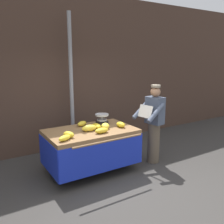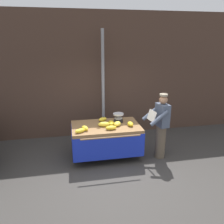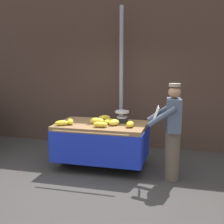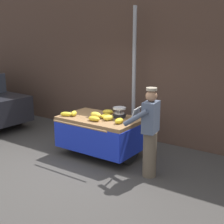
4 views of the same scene
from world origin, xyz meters
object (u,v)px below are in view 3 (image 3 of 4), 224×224
object	(u,v)px
banana_bunch_4	(70,122)
banana_bunch_6	(114,122)
banana_bunch_7	(105,118)
vendor_person	(172,132)
banana_bunch_2	(62,123)
banana_bunch_5	(100,125)
banana_bunch_0	(130,124)
banana_bunch_3	(108,121)
banana_cart	(101,135)
banana_bunch_1	(97,121)
street_pole	(121,81)
weighing_scale	(122,117)

from	to	relation	value
banana_bunch_4	banana_bunch_6	bearing A→B (deg)	9.49
banana_bunch_7	vendor_person	xyz separation A→B (m)	(1.40, -0.63, -0.06)
banana_bunch_7	banana_bunch_2	bearing A→B (deg)	-133.16
banana_bunch_5	banana_bunch_6	world-z (taller)	banana_bunch_6
banana_bunch_2	banana_bunch_5	size ratio (longest dim) A/B	0.96
banana_bunch_7	vendor_person	bearing A→B (deg)	-24.29
banana_bunch_6	banana_bunch_0	bearing A→B (deg)	-12.69
banana_bunch_4	banana_bunch_3	bearing A→B (deg)	19.65
banana_bunch_4	banana_bunch_7	xyz separation A→B (m)	(0.52, 0.57, -0.01)
banana_cart	vendor_person	bearing A→B (deg)	-12.27
banana_bunch_1	banana_bunch_2	world-z (taller)	banana_bunch_1
banana_bunch_5	banana_bunch_2	bearing A→B (deg)	-176.76
banana_bunch_0	banana_bunch_5	bearing A→B (deg)	-164.64
banana_bunch_1	banana_bunch_6	xyz separation A→B (m)	(0.35, -0.02, -0.01)
street_pole	banana_bunch_3	distance (m)	1.37
weighing_scale	banana_bunch_3	bearing A→B (deg)	-141.71
street_pole	banana_bunch_2	bearing A→B (deg)	-117.19
banana_bunch_1	vendor_person	xyz separation A→B (m)	(1.44, -0.23, -0.07)
banana_bunch_6	vendor_person	size ratio (longest dim) A/B	0.14
banana_cart	vendor_person	distance (m)	1.42
banana_bunch_3	banana_bunch_4	bearing A→B (deg)	-160.35
weighing_scale	banana_bunch_1	xyz separation A→B (m)	(-0.43, -0.27, -0.06)
banana_bunch_6	street_pole	bearing A→B (deg)	97.15
banana_bunch_1	vendor_person	bearing A→B (deg)	-9.02
vendor_person	banana_bunch_5	bearing A→B (deg)	-179.56
banana_bunch_4	banana_bunch_5	distance (m)	0.63
weighing_scale	banana_bunch_5	world-z (taller)	weighing_scale
weighing_scale	banana_bunch_4	bearing A→B (deg)	-155.04
banana_bunch_1	banana_bunch_4	distance (m)	0.51
weighing_scale	banana_bunch_4	distance (m)	1.02
weighing_scale	banana_bunch_0	xyz separation A→B (m)	(0.23, -0.36, -0.06)
banana_bunch_5	weighing_scale	bearing A→B (deg)	59.78
banana_bunch_1	banana_bunch_6	distance (m)	0.35
banana_bunch_5	banana_cart	bearing A→B (deg)	103.73
banana_bunch_0	banana_bunch_2	world-z (taller)	banana_bunch_0
weighing_scale	vendor_person	world-z (taller)	vendor_person
weighing_scale	banana_bunch_7	xyz separation A→B (m)	(-0.40, 0.14, -0.07)
weighing_scale	banana_bunch_5	distance (m)	0.59
banana_bunch_3	vendor_person	xyz separation A→B (m)	(1.23, -0.31, -0.06)
banana_bunch_2	banana_bunch_4	bearing A→B (deg)	44.40
banana_bunch_0	banana_bunch_2	xyz separation A→B (m)	(-1.28, -0.19, -0.01)
banana_bunch_2	vendor_person	world-z (taller)	vendor_person
street_pole	banana_bunch_5	size ratio (longest dim) A/B	11.86
banana_bunch_6	banana_bunch_7	size ratio (longest dim) A/B	0.96
street_pole	vendor_person	world-z (taller)	street_pole
banana_cart	banana_bunch_0	xyz separation A→B (m)	(0.60, -0.16, 0.29)
weighing_scale	banana_bunch_2	bearing A→B (deg)	-152.26
banana_bunch_5	banana_bunch_7	world-z (taller)	same
banana_cart	banana_bunch_7	size ratio (longest dim) A/B	7.24
banana_bunch_3	banana_bunch_4	distance (m)	0.73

